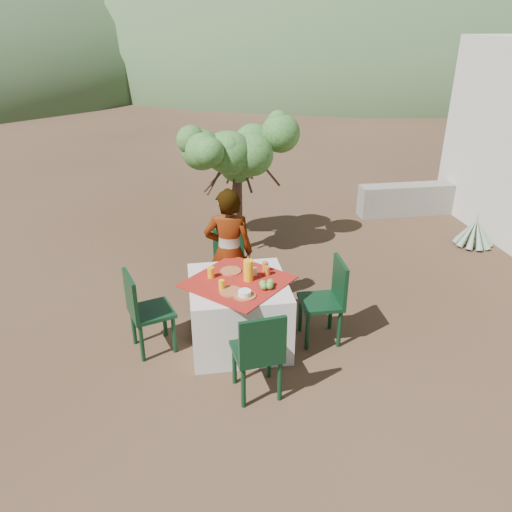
{
  "coord_description": "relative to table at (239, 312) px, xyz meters",
  "views": [
    {
      "loc": [
        -0.84,
        -4.67,
        3.24
      ],
      "look_at": [
        -0.07,
        0.29,
        0.84
      ],
      "focal_mm": 35.0,
      "sensor_mm": 36.0,
      "label": 1
    }
  ],
  "objects": [
    {
      "name": "ground",
      "position": [
        0.32,
        0.11,
        -0.38
      ],
      "size": [
        160.0,
        160.0,
        0.0
      ],
      "primitive_type": "plane",
      "color": "#322216",
      "rests_on": "ground"
    },
    {
      "name": "table",
      "position": [
        0.0,
        0.0,
        0.0
      ],
      "size": [
        1.3,
        1.3,
        0.76
      ],
      "color": "beige",
      "rests_on": "ground"
    },
    {
      "name": "chair_far",
      "position": [
        -0.02,
        1.04,
        0.1
      ],
      "size": [
        0.51,
        0.51,
        0.86
      ],
      "rotation": [
        0.0,
        0.0,
        -0.35
      ],
      "color": "black",
      "rests_on": "ground"
    },
    {
      "name": "chair_near",
      "position": [
        0.08,
        -0.91,
        0.14
      ],
      "size": [
        0.48,
        0.48,
        0.93
      ],
      "rotation": [
        0.0,
        0.0,
        3.26
      ],
      "color": "black",
      "rests_on": "ground"
    },
    {
      "name": "chair_left",
      "position": [
        -0.99,
        0.0,
        0.13
      ],
      "size": [
        0.54,
        0.54,
        0.93
      ],
      "rotation": [
        0.0,
        0.0,
        1.88
      ],
      "color": "black",
      "rests_on": "ground"
    },
    {
      "name": "chair_right",
      "position": [
        0.97,
        -0.08,
        0.15
      ],
      "size": [
        0.44,
        0.44,
        0.95
      ],
      "rotation": [
        0.0,
        0.0,
        4.69
      ],
      "color": "black",
      "rests_on": "ground"
    },
    {
      "name": "person",
      "position": [
        -0.02,
        0.67,
        0.4
      ],
      "size": [
        0.62,
        0.47,
        1.56
      ],
      "primitive_type": "imported",
      "rotation": [
        0.0,
        0.0,
        2.97
      ],
      "color": "#8C6651",
      "rests_on": "ground"
    },
    {
      "name": "shrub_tree",
      "position": [
        0.36,
        2.48,
        1.05
      ],
      "size": [
        1.54,
        1.51,
        1.81
      ],
      "color": "#4E3427",
      "rests_on": "ground"
    },
    {
      "name": "agave",
      "position": [
        3.96,
        2.01,
        -0.17
      ],
      "size": [
        0.6,
        0.6,
        0.63
      ],
      "rotation": [
        0.0,
        0.0,
        0.2
      ],
      "color": "gray",
      "rests_on": "ground"
    },
    {
      "name": "stone_wall",
      "position": [
        3.92,
        3.51,
        -0.1
      ],
      "size": [
        2.6,
        0.35,
        0.55
      ],
      "primitive_type": "cube",
      "color": "gray",
      "rests_on": "ground"
    },
    {
      "name": "hill_near_right",
      "position": [
        12.32,
        36.11,
        -0.38
      ],
      "size": [
        48.0,
        48.0,
        20.0
      ],
      "primitive_type": "ellipsoid",
      "color": "#314C2B",
      "rests_on": "ground"
    },
    {
      "name": "hill_far_center",
      "position": [
        -3.68,
        52.11,
        -0.38
      ],
      "size": [
        60.0,
        60.0,
        24.0
      ],
      "primitive_type": "ellipsoid",
      "color": "gray",
      "rests_on": "ground"
    },
    {
      "name": "hill_far_right",
      "position": [
        28.32,
        46.11,
        -0.38
      ],
      "size": [
        36.0,
        36.0,
        14.0
      ],
      "primitive_type": "ellipsoid",
      "color": "gray",
      "rests_on": "ground"
    },
    {
      "name": "plate_far",
      "position": [
        -0.05,
        0.22,
        0.39
      ],
      "size": [
        0.23,
        0.23,
        0.01
      ],
      "primitive_type": "cylinder",
      "color": "brown",
      "rests_on": "table"
    },
    {
      "name": "plate_near",
      "position": [
        -0.1,
        -0.22,
        0.39
      ],
      "size": [
        0.23,
        0.23,
        0.01
      ],
      "primitive_type": "cylinder",
      "color": "brown",
      "rests_on": "table"
    },
    {
      "name": "glass_far",
      "position": [
        -0.27,
        0.12,
        0.44
      ],
      "size": [
        0.07,
        0.07,
        0.12
      ],
      "primitive_type": "cylinder",
      "color": "#FFA910",
      "rests_on": "table"
    },
    {
      "name": "glass_near",
      "position": [
        -0.18,
        -0.15,
        0.43
      ],
      "size": [
        0.06,
        0.06,
        0.1
      ],
      "primitive_type": "cylinder",
      "color": "#FFA910",
      "rests_on": "table"
    },
    {
      "name": "juice_pitcher",
      "position": [
        0.11,
        0.0,
        0.5
      ],
      "size": [
        0.1,
        0.1,
        0.23
      ],
      "primitive_type": "cylinder",
      "color": "#FFA910",
      "rests_on": "table"
    },
    {
      "name": "bowl_plate",
      "position": [
        0.03,
        -0.32,
        0.39
      ],
      "size": [
        0.23,
        0.23,
        0.01
      ],
      "primitive_type": "cylinder",
      "color": "brown",
      "rests_on": "table"
    },
    {
      "name": "white_bowl",
      "position": [
        0.03,
        -0.32,
        0.42
      ],
      "size": [
        0.13,
        0.13,
        0.05
      ],
      "primitive_type": "cylinder",
      "color": "white",
      "rests_on": "bowl_plate"
    },
    {
      "name": "jar_left",
      "position": [
        0.32,
        0.09,
        0.43
      ],
      "size": [
        0.06,
        0.06,
        0.1
      ],
      "primitive_type": "cylinder",
      "color": "#C86923",
      "rests_on": "table"
    },
    {
      "name": "jar_right",
      "position": [
        0.32,
        0.18,
        0.44
      ],
      "size": [
        0.07,
        0.07,
        0.11
      ],
      "primitive_type": "cylinder",
      "color": "#C86923",
      "rests_on": "table"
    },
    {
      "name": "napkin_holder",
      "position": [
        0.18,
        0.1,
        0.42
      ],
      "size": [
        0.07,
        0.04,
        0.08
      ],
      "primitive_type": "cube",
      "rotation": [
        0.0,
        0.0,
        0.09
      ],
      "color": "white",
      "rests_on": "table"
    },
    {
      "name": "fruit_cluster",
      "position": [
        0.27,
        -0.19,
        0.42
      ],
      "size": [
        0.16,
        0.15,
        0.08
      ],
      "color": "#599636",
      "rests_on": "table"
    }
  ]
}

